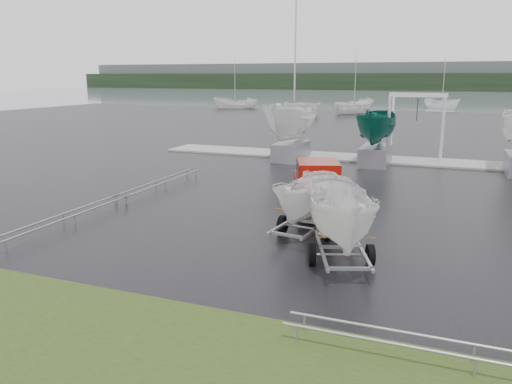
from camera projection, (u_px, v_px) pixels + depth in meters
name	position (u px, v px, depth m)	size (l,w,h in m)	color
ground_plane	(351.00, 214.00, 18.92)	(120.00, 120.00, 0.00)	black
lake	(438.00, 100.00, 109.62)	(300.00, 300.00, 0.00)	slate
grass_verge	(234.00, 367.00, 8.94)	(40.00, 40.00, 0.00)	#223414
dock	(391.00, 160.00, 30.70)	(30.00, 3.00, 0.12)	#999993
treeline	(445.00, 82.00, 172.42)	(300.00, 8.00, 6.00)	black
far_hill	(446.00, 76.00, 179.22)	(300.00, 6.00, 10.00)	#4C5651
pickup_truck	(319.00, 185.00, 19.71)	(3.46, 5.53, 1.74)	maroon
trailer_hitched	(344.00, 166.00, 13.36)	(2.34, 3.79, 5.08)	#919399
trailer_parked	(309.00, 163.00, 15.87)	(1.84, 3.72, 4.38)	#919399
boat_hoist	(417.00, 118.00, 29.64)	(3.30, 2.18, 4.12)	silver
keelboat_0	(292.00, 95.00, 30.07)	(2.48, 3.20, 10.65)	#919399
keelboat_1	(378.00, 109.00, 28.60)	(2.08, 3.20, 6.64)	#919399
mast_rack_0	(161.00, 182.00, 22.94)	(0.56, 6.50, 0.06)	#919399
mast_rack_1	(69.00, 215.00, 17.50)	(0.56, 6.50, 0.06)	#919399
mast_rack_2	(476.00, 352.00, 8.81)	(7.00, 0.56, 0.06)	#919399
moored_boat_0	(294.00, 116.00, 64.72)	(3.18, 3.13, 11.41)	silver
moored_boat_1	(354.00, 113.00, 69.91)	(4.02, 4.06, 11.99)	silver
moored_boat_4	(235.00, 108.00, 80.31)	(3.33, 3.28, 11.54)	silver
moored_boat_5	(441.00, 109.00, 79.07)	(3.84, 3.84, 11.56)	silver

